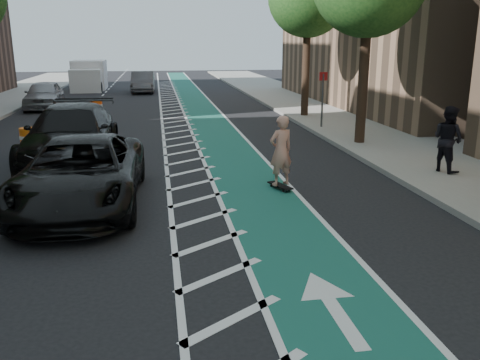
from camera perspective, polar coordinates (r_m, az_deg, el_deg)
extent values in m
plane|color=black|center=(9.76, -12.14, -7.53)|extent=(120.00, 120.00, 0.00)
cube|color=#1B6054|center=(19.51, -2.02, 4.29)|extent=(2.00, 90.00, 0.01)
cube|color=silver|center=(19.38, -6.43, 4.13)|extent=(1.40, 90.00, 0.01)
cube|color=gray|center=(21.30, 15.66, 4.86)|extent=(5.00, 90.00, 0.15)
cube|color=gray|center=(20.39, 9.38, 4.79)|extent=(0.12, 90.00, 0.16)
cylinder|color=#382619|center=(18.57, 14.16, 10.13)|extent=(0.36, 0.36, 4.40)
cylinder|color=#382619|center=(26.09, 7.16, 11.83)|extent=(0.36, 0.36, 4.40)
cylinder|color=#4C4C4C|center=(22.28, 9.22, 8.59)|extent=(0.08, 0.08, 2.40)
cube|color=red|center=(22.18, 9.35, 11.41)|extent=(0.35, 0.02, 0.35)
cube|color=black|center=(13.27, 4.53, -0.61)|extent=(0.53, 0.91, 0.03)
cylinder|color=black|center=(13.48, 3.52, -0.64)|extent=(0.05, 0.07, 0.07)
cylinder|color=black|center=(13.57, 4.16, -0.54)|extent=(0.05, 0.07, 0.07)
cylinder|color=black|center=(13.01, 4.90, -1.26)|extent=(0.05, 0.07, 0.07)
cylinder|color=black|center=(13.11, 5.55, -1.15)|extent=(0.05, 0.07, 0.07)
imported|color=tan|center=(13.05, 4.61, 3.30)|extent=(0.77, 0.63, 1.82)
imported|color=black|center=(12.28, -17.42, 0.77)|extent=(2.81, 5.81, 1.59)
imported|color=black|center=(16.96, -18.41, 4.88)|extent=(2.66, 6.20, 1.78)
imported|color=#9A999E|center=(31.36, -21.13, 8.92)|extent=(2.07, 4.72, 1.58)
imported|color=#525156|center=(39.66, -10.84, 10.77)|extent=(1.70, 4.72, 1.55)
imported|color=black|center=(15.43, 22.30, 4.28)|extent=(0.97, 1.09, 1.86)
cube|color=white|center=(43.28, -16.51, 11.25)|extent=(2.53, 3.65, 2.26)
cube|color=white|center=(40.60, -16.88, 10.59)|extent=(2.29, 1.84, 1.70)
cylinder|color=black|center=(40.32, -18.36, 9.80)|extent=(0.29, 0.80, 0.79)
cylinder|color=black|center=(40.09, -15.44, 10.00)|extent=(0.29, 0.80, 0.79)
cylinder|color=black|center=(44.34, -17.64, 10.29)|extent=(0.29, 0.80, 0.79)
cylinder|color=black|center=(44.13, -14.98, 10.47)|extent=(0.29, 0.80, 0.79)
cylinder|color=orange|center=(18.81, -22.68, 4.07)|extent=(0.52, 0.52, 0.90)
cylinder|color=silver|center=(18.84, -22.63, 3.63)|extent=(0.53, 0.53, 0.12)
cylinder|color=silver|center=(18.79, -22.72, 4.46)|extent=(0.53, 0.53, 0.12)
cylinder|color=black|center=(18.89, -22.55, 2.80)|extent=(0.66, 0.66, 0.04)
cylinder|color=#DC420B|center=(20.06, -16.06, 5.17)|extent=(0.47, 0.47, 0.81)
cylinder|color=silver|center=(20.08, -16.03, 4.79)|extent=(0.48, 0.48, 0.11)
cylinder|color=silver|center=(20.04, -16.08, 5.50)|extent=(0.48, 0.48, 0.11)
cylinder|color=black|center=(20.13, -15.98, 4.09)|extent=(0.59, 0.59, 0.04)
cylinder|color=#F74F0D|center=(26.72, -15.78, 7.77)|extent=(0.56, 0.56, 0.97)
cylinder|color=silver|center=(26.74, -15.76, 7.42)|extent=(0.57, 0.57, 0.13)
cylinder|color=silver|center=(26.71, -15.80, 8.07)|extent=(0.57, 0.57, 0.13)
cylinder|color=black|center=(26.78, -15.71, 6.78)|extent=(0.71, 0.71, 0.04)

